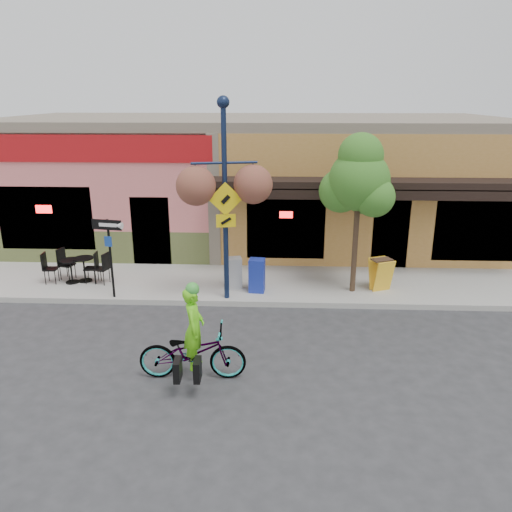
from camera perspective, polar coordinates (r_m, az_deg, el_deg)
The scene contains 14 objects.
ground at distance 12.64m, azimuth -1.96°, elevation -6.72°, with size 90.00×90.00×0.00m, color #2D2D30.
sidewalk at distance 14.45m, azimuth -1.36°, elevation -3.14°, with size 24.00×3.00×0.15m, color #9E9B93.
curb at distance 13.11m, azimuth -1.78°, elevation -5.42°, with size 24.00×0.12×0.15m, color #A8A59E.
building at distance 19.21m, azimuth -0.32°, elevation 8.90°, with size 18.20×8.20×4.50m, color #DB6E6C, non-canonical shape.
bicycle at distance 9.87m, azimuth -7.27°, elevation -10.87°, with size 0.72×2.07×1.09m, color maroon.
cyclist_rider at distance 9.74m, azimuth -7.04°, elevation -9.49°, with size 0.59×0.39×1.63m, color #66DE17.
lamp_post at distance 12.54m, azimuth -3.55°, elevation 6.13°, with size 1.64×0.65×5.13m, color #13203E, non-canonical shape.
one_way_sign at distance 13.49m, azimuth -16.25°, elevation -0.32°, with size 0.81×0.18×2.12m, color black, non-canonical shape.
cafe_set_left at distance 15.09m, azimuth -19.07°, elevation -1.08°, with size 1.54×0.77×0.92m, color black, non-canonical shape.
cafe_set_right at distance 15.09m, azimuth -20.40°, elevation -1.26°, with size 1.50×0.75×0.90m, color black, non-canonical shape.
newspaper_box_blue at distance 13.52m, azimuth 0.10°, elevation -2.23°, with size 0.41×0.37×0.92m, color #192A99, non-canonical shape.
newspaper_box_grey at distance 13.81m, azimuth -2.51°, elevation -1.93°, with size 0.40×0.37×0.87m, color #A0A0A0, non-canonical shape.
street_tree at distance 13.34m, azimuth 11.47°, elevation 4.69°, with size 1.68×1.68×4.30m, color #3D7A26, non-canonical shape.
sandwich_board at distance 13.93m, azimuth 14.43°, elevation -2.26°, with size 0.54×0.39×0.89m, color yellow, non-canonical shape.
Camera 1 is at (0.93, -11.45, 5.28)m, focal length 35.00 mm.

